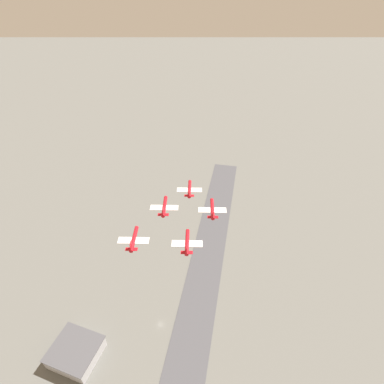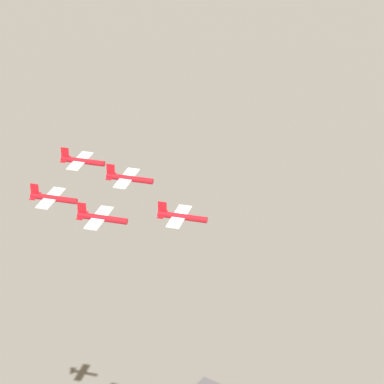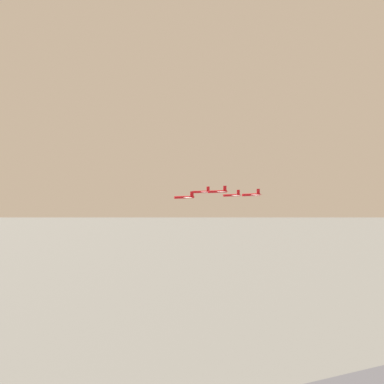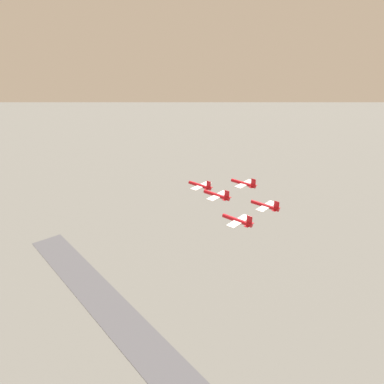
{
  "view_description": "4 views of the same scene",
  "coord_description": "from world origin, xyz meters",
  "px_view_note": "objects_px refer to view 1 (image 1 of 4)",
  "views": [
    {
      "loc": [
        -93.42,
        -54.88,
        193.11
      ],
      "look_at": [
        -10.65,
        -26.17,
        126.46
      ],
      "focal_mm": 28.0,
      "sensor_mm": 36.0,
      "label": 1
    },
    {
      "loc": [
        88.04,
        -158.22,
        213.07
      ],
      "look_at": [
        -3.66,
        -20.58,
        127.7
      ],
      "focal_mm": 85.0,
      "sensor_mm": 36.0,
      "label": 2
    },
    {
      "loc": [
        14.75,
        125.02,
        132.42
      ],
      "look_at": [
        -8.79,
        -25.54,
        125.2
      ],
      "focal_mm": 28.0,
      "sensor_mm": 36.0,
      "label": 3
    },
    {
      "loc": [
        -116.45,
        49.47,
        177.9
      ],
      "look_at": [
        -6.69,
        -18.07,
        121.93
      ],
      "focal_mm": 35.0,
      "sensor_mm": 36.0,
      "label": 4
    }
  ],
  "objects_px": {
    "jet_1": "(164,207)",
    "jet_3": "(134,240)",
    "jet_2": "(212,210)",
    "hangar": "(76,352)",
    "jet_0": "(189,189)",
    "jet_4": "(187,243)"
  },
  "relations": [
    {
      "from": "jet_2",
      "to": "jet_3",
      "type": "height_order",
      "value": "jet_2"
    },
    {
      "from": "jet_1",
      "to": "jet_2",
      "type": "distance_m",
      "value": 16.86
    },
    {
      "from": "jet_0",
      "to": "jet_3",
      "type": "relative_size",
      "value": 1.0
    },
    {
      "from": "jet_1",
      "to": "jet_4",
      "type": "xyz_separation_m",
      "value": [
        -11.01,
        -12.43,
        -2.61
      ]
    },
    {
      "from": "hangar",
      "to": "jet_1",
      "type": "height_order",
      "value": "jet_1"
    },
    {
      "from": "jet_4",
      "to": "hangar",
      "type": "bearing_deg",
      "value": 164.75
    },
    {
      "from": "jet_0",
      "to": "jet_4",
      "type": "distance_m",
      "value": 28.62
    },
    {
      "from": "jet_1",
      "to": "jet_2",
      "type": "bearing_deg",
      "value": 0.0
    },
    {
      "from": "jet_0",
      "to": "jet_1",
      "type": "distance_m",
      "value": 16.85
    },
    {
      "from": "jet_2",
      "to": "hangar",
      "type": "bearing_deg",
      "value": 176.56
    },
    {
      "from": "jet_0",
      "to": "jet_4",
      "type": "bearing_deg",
      "value": -90.0
    },
    {
      "from": "jet_2",
      "to": "jet_3",
      "type": "relative_size",
      "value": 1.0
    },
    {
      "from": "jet_0",
      "to": "jet_3",
      "type": "height_order",
      "value": "jet_3"
    },
    {
      "from": "jet_2",
      "to": "jet_3",
      "type": "distance_m",
      "value": 29.03
    },
    {
      "from": "jet_1",
      "to": "jet_2",
      "type": "height_order",
      "value": "jet_1"
    },
    {
      "from": "jet_0",
      "to": "jet_3",
      "type": "xyz_separation_m",
      "value": [
        -32.42,
        7.16,
        1.36
      ]
    },
    {
      "from": "jet_2",
      "to": "jet_1",
      "type": "bearing_deg",
      "value": -180.0
    },
    {
      "from": "jet_1",
      "to": "jet_3",
      "type": "height_order",
      "value": "jet_1"
    },
    {
      "from": "jet_1",
      "to": "jet_3",
      "type": "relative_size",
      "value": 1.0
    },
    {
      "from": "jet_3",
      "to": "jet_4",
      "type": "height_order",
      "value": "jet_3"
    },
    {
      "from": "hangar",
      "to": "jet_0",
      "type": "relative_size",
      "value": 2.68
    },
    {
      "from": "jet_2",
      "to": "jet_4",
      "type": "distance_m",
      "value": 16.7
    }
  ]
}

